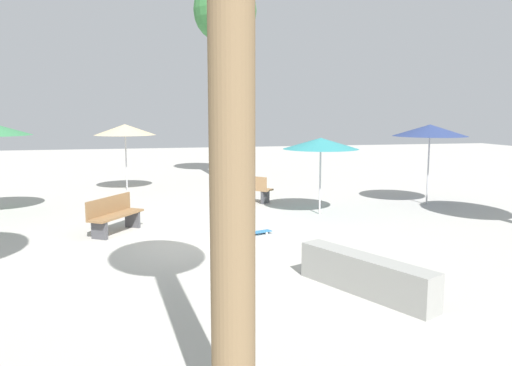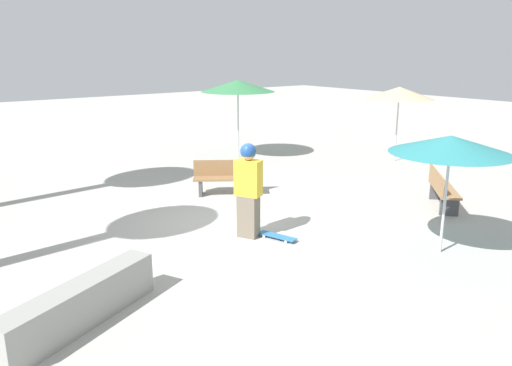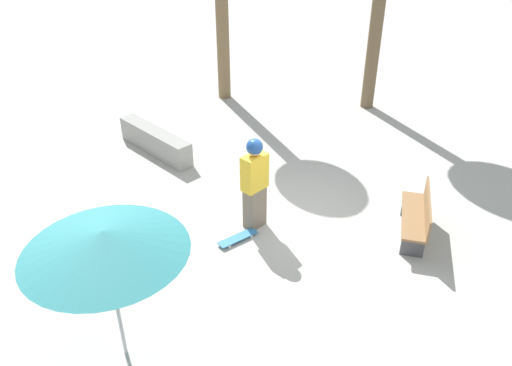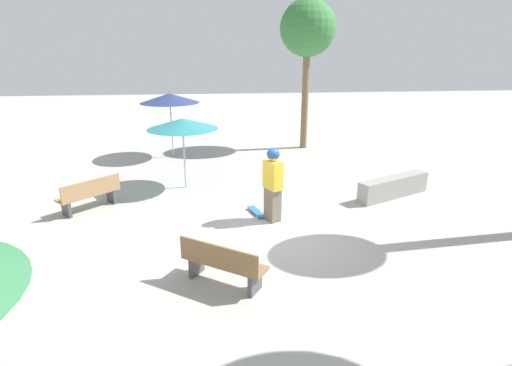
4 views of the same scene
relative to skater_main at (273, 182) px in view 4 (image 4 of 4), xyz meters
name	(u,v)px [view 4 (image 4 of 4)]	position (x,y,z in m)	size (l,w,h in m)	color
ground_plane	(276,238)	(0.07, 1.00, -1.00)	(60.00, 60.00, 0.00)	#B2AFA8
skater_main	(273,182)	(0.00, 0.00, 0.00)	(0.46, 0.56, 1.85)	#726656
skateboard	(256,212)	(0.35, -0.45, -0.94)	(0.43, 0.82, 0.07)	teal
concrete_ledge	(393,187)	(-3.69, -1.27, -0.70)	(2.39, 1.40, 0.59)	gray
bench_near	(223,264)	(1.30, 2.72, -0.57)	(1.57, 1.26, 0.85)	#47474C
bench_far	(90,195)	(4.66, -1.19, -0.57)	(1.46, 1.42, 0.85)	#47474C
shade_umbrella_teal	(182,124)	(2.28, -2.73, 0.97)	(2.07, 2.07, 2.12)	#B7B7BC
shade_umbrella_navy	(170,98)	(2.98, -6.48, 1.27)	(2.22, 2.22, 2.45)	#B7B7BC
palm_tree_left	(308,30)	(-2.44, -7.44, 3.73)	(2.21, 2.21, 5.91)	brown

